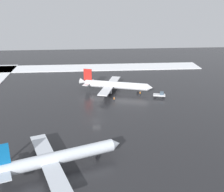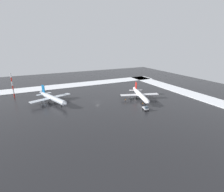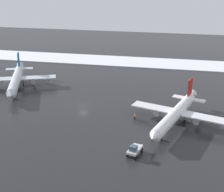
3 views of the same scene
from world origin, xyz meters
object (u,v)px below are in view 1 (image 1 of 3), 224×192
at_px(ground_crew_by_nose_gear, 114,99).
at_px(airplane_parked_starboard, 57,158).
at_px(airplane_distant_tail, 114,85).
at_px(ground_crew_beside_wing, 140,93).
at_px(pushback_tug, 160,95).

bearing_deg(ground_crew_by_nose_gear, airplane_parked_starboard, 32.28).
distance_m(airplane_distant_tail, airplane_parked_starboard, 55.52).
bearing_deg(airplane_distant_tail, airplane_parked_starboard, -91.25).
relative_size(airplane_parked_starboard, ground_crew_beside_wing, 17.71).
xyz_separation_m(airplane_distant_tail, ground_crew_beside_wing, (5.00, 9.86, -2.03)).
relative_size(airplane_parked_starboard, ground_crew_by_nose_gear, 17.71).
bearing_deg(pushback_tug, ground_crew_by_nose_gear, -158.56).
relative_size(airplane_parked_starboard, pushback_tug, 6.07).
bearing_deg(airplane_parked_starboard, airplane_distant_tail, 51.03).
height_order(pushback_tug, ground_crew_beside_wing, pushback_tug).
xyz_separation_m(airplane_parked_starboard, ground_crew_by_nose_gear, (-41.96, 16.81, -2.11)).
distance_m(airplane_distant_tail, ground_crew_beside_wing, 11.24).
distance_m(airplane_parked_starboard, pushback_tug, 56.50).
distance_m(airplane_distant_tail, pushback_tug, 19.04).
bearing_deg(airplane_parked_starboard, pushback_tug, 31.56).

